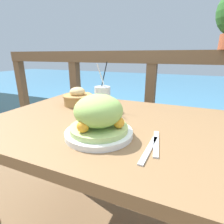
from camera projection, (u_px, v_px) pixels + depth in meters
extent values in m
cube|color=olive|center=(119.00, 126.00, 0.76)|extent=(1.17, 0.75, 0.04)
cube|color=olive|center=(70.00, 145.00, 1.35)|extent=(0.06, 0.06, 0.69)
cube|color=brown|center=(153.00, 57.00, 1.26)|extent=(2.80, 0.08, 0.09)
cube|color=brown|center=(25.00, 105.00, 1.93)|extent=(0.07, 0.07, 0.94)
cube|color=brown|center=(77.00, 113.00, 1.67)|extent=(0.07, 0.07, 0.94)
cube|color=brown|center=(148.00, 124.00, 1.42)|extent=(0.07, 0.07, 0.94)
cube|color=teal|center=(172.00, 94.00, 3.68)|extent=(12.00, 4.00, 0.43)
cylinder|color=white|center=(99.00, 133.00, 0.63)|extent=(0.24, 0.24, 0.02)
cylinder|color=#B7D17A|center=(99.00, 128.00, 0.62)|extent=(0.21, 0.21, 0.02)
ellipsoid|color=#9EC660|center=(98.00, 111.00, 0.60)|extent=(0.17, 0.17, 0.11)
sphere|color=#F9A328|center=(119.00, 122.00, 0.59)|extent=(0.04, 0.04, 0.04)
sphere|color=#F9A328|center=(95.00, 114.00, 0.68)|extent=(0.04, 0.04, 0.04)
sphere|color=#F9A328|center=(83.00, 127.00, 0.56)|extent=(0.04, 0.04, 0.04)
cylinder|color=silver|center=(103.00, 98.00, 0.91)|extent=(0.08, 0.08, 0.12)
cylinder|color=black|center=(102.00, 83.00, 0.89)|extent=(0.05, 0.03, 0.22)
cylinder|color=white|center=(104.00, 85.00, 0.88)|extent=(0.04, 0.08, 0.21)
cylinder|color=#AD7F47|center=(78.00, 100.00, 1.01)|extent=(0.16, 0.16, 0.06)
torus|color=#AD7F47|center=(78.00, 95.00, 1.00)|extent=(0.17, 0.17, 0.01)
ellipsoid|color=#DBB77A|center=(77.00, 92.00, 0.99)|extent=(0.09, 0.09, 0.05)
cube|color=silver|center=(149.00, 149.00, 0.53)|extent=(0.02, 0.18, 0.00)
cube|color=silver|center=(156.00, 143.00, 0.57)|extent=(0.04, 0.18, 0.00)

